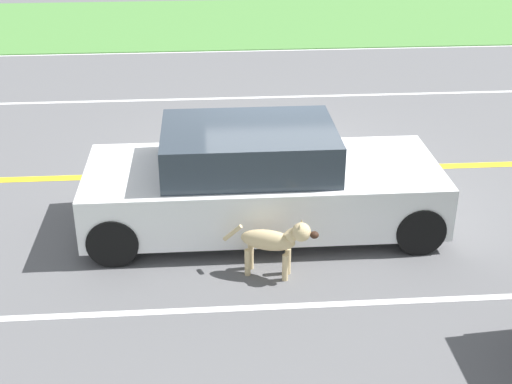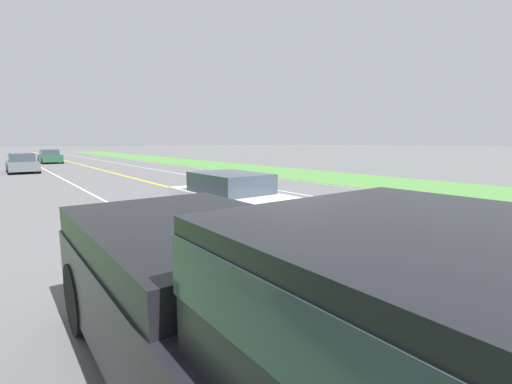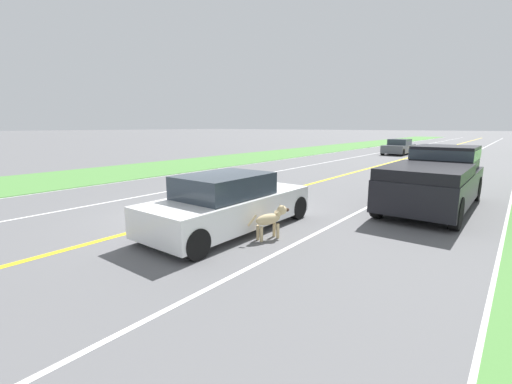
{
  "view_description": "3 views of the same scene",
  "coord_description": "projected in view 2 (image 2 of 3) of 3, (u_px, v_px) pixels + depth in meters",
  "views": [
    {
      "loc": [
        9.81,
        -1.24,
        4.51
      ],
      "look_at": [
        2.31,
        -0.67,
        0.8
      ],
      "focal_mm": 50.0,
      "sensor_mm": 36.0,
      "label": 1
    },
    {
      "loc": [
        6.66,
        6.95,
        2.19
      ],
      "look_at": [
        1.47,
        0.17,
        0.93
      ],
      "focal_mm": 24.0,
      "sensor_mm": 36.0,
      "label": 2
    },
    {
      "loc": [
        7.09,
        -6.47,
        2.47
      ],
      "look_at": [
        1.99,
        0.08,
        0.86
      ],
      "focal_mm": 24.0,
      "sensor_mm": 36.0,
      "label": 3
    }
  ],
  "objects": [
    {
      "name": "grass_verge_left",
      "position": [
        451.0,
        189.0,
        15.79
      ],
      "size": [
        6.0,
        160.0,
        0.03
      ],
      "primitive_type": "cube",
      "color": "#4C843D",
      "rests_on": "ground"
    },
    {
      "name": "lane_dash_oncoming",
      "position": [
        366.0,
        205.0,
        11.89
      ],
      "size": [
        0.1,
        160.0,
        0.01
      ],
      "primitive_type": "cube",
      "color": "white",
      "rests_on": "ground"
    },
    {
      "name": "lane_edge_line_left",
      "position": [
        418.0,
        196.0,
        13.99
      ],
      "size": [
        0.14,
        160.0,
        0.01
      ],
      "primitive_type": "cube",
      "color": "white",
      "rests_on": "ground"
    },
    {
      "name": "dog",
      "position": [
        194.0,
        213.0,
        8.38
      ],
      "size": [
        0.46,
        1.08,
        0.74
      ],
      "rotation": [
        0.0,
        0.0,
        -0.33
      ],
      "color": "#D1B784",
      "rests_on": "ground"
    },
    {
      "name": "ground_plane",
      "position": [
        293.0,
        219.0,
        9.78
      ],
      "size": [
        400.0,
        400.0,
        0.0
      ],
      "primitive_type": "plane",
      "color": "#5B5B5E"
    },
    {
      "name": "pickup_truck",
      "position": [
        273.0,
        308.0,
        2.6
      ],
      "size": [
        2.1,
        5.32,
        1.82
      ],
      "color": "black",
      "rests_on": "ground"
    },
    {
      "name": "centre_divider_line",
      "position": [
        293.0,
        219.0,
        9.78
      ],
      "size": [
        0.18,
        160.0,
        0.01
      ],
      "primitive_type": "cube",
      "color": "yellow",
      "rests_on": "ground"
    },
    {
      "name": "car_trailing_near",
      "position": [
        22.0,
        163.0,
        24.79
      ],
      "size": [
        1.88,
        4.51,
        1.38
      ],
      "color": "#51565B",
      "rests_on": "ground"
    },
    {
      "name": "ego_car",
      "position": [
        233.0,
        200.0,
        9.14
      ],
      "size": [
        1.81,
        4.46,
        1.37
      ],
      "color": "white",
      "rests_on": "ground"
    },
    {
      "name": "lane_dash_same_dir",
      "position": [
        180.0,
        240.0,
        7.68
      ],
      "size": [
        0.1,
        160.0,
        0.01
      ],
      "primitive_type": "cube",
      "color": "white",
      "rests_on": "ground"
    },
    {
      "name": "car_trailing_mid",
      "position": [
        50.0,
        157.0,
        35.7
      ],
      "size": [
        1.89,
        4.49,
        1.4
      ],
      "color": "#1E472D",
      "rests_on": "ground"
    }
  ]
}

